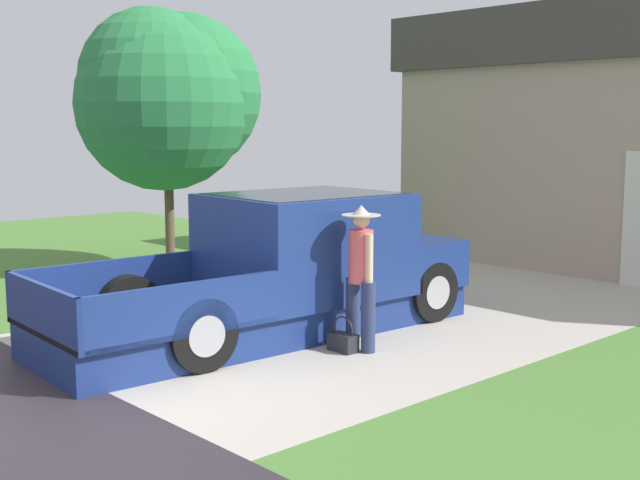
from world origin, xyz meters
TOP-DOWN VIEW (x-y plane):
  - pickup_truck at (-0.34, 3.03)m, footprint 2.22×5.67m
  - person_with_hat at (0.92, 2.94)m, footprint 0.48×0.45m
  - handbag at (0.85, 2.72)m, footprint 0.35×0.19m
  - front_yard_tree at (-5.01, 4.18)m, footprint 3.00×3.36m

SIDE VIEW (x-z plane):
  - handbag at x=0.85m, z-range -0.08..0.33m
  - pickup_truck at x=-0.34m, z-range -0.08..1.65m
  - person_with_hat at x=0.92m, z-range 0.07..1.75m
  - front_yard_tree at x=-5.01m, z-range 0.81..5.39m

